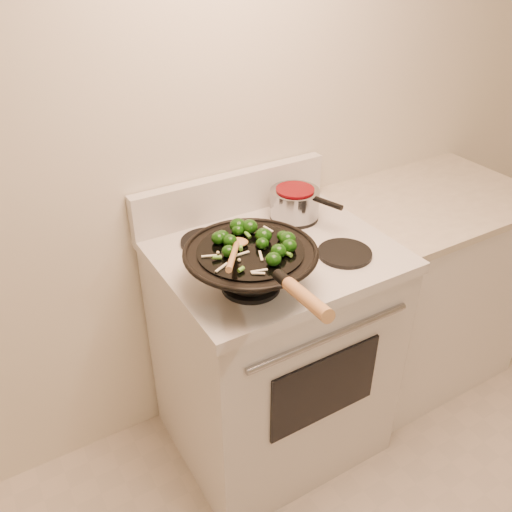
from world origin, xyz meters
TOP-DOWN VIEW (x-y plane):
  - stove at (-0.16, 1.17)m, footprint 0.78×0.67m
  - counter_unit at (0.61, 1.20)m, footprint 0.87×0.62m
  - wok at (-0.34, 1.02)m, footprint 0.40×0.66m
  - stirfry at (-0.31, 1.04)m, footprint 0.27×0.27m
  - wooden_spoon at (-0.40, 1.00)m, footprint 0.20×0.27m
  - saucepan at (0.02, 1.32)m, footprint 0.18×0.28m

SIDE VIEW (x-z plane):
  - counter_unit at x=0.61m, z-range 0.00..0.91m
  - stove at x=-0.16m, z-range -0.07..1.01m
  - saucepan at x=0.02m, z-range 0.93..1.04m
  - wok at x=-0.34m, z-range 0.89..1.12m
  - stirfry at x=-0.31m, z-range 1.05..1.09m
  - wooden_spoon at x=-0.40m, z-range 1.04..1.13m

